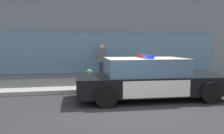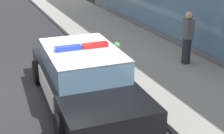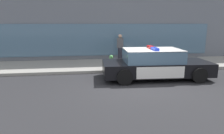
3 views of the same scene
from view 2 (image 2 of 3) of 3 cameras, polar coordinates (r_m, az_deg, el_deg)
The scene contains 5 objects.
ground at distance 9.50m, azimuth -12.70°, elevation -3.43°, with size 48.00×48.00×0.00m, color #262628.
sidewalk at distance 10.74m, azimuth 8.01°, elevation 0.28°, with size 48.00×3.40×0.15m, color gray.
police_cruiser at distance 8.25m, azimuth -4.93°, elevation -1.68°, with size 5.04×2.33×1.49m.
fire_hydrant at distance 10.48m, azimuth 0.82°, elevation 2.46°, with size 0.34×0.39×0.73m.
pedestrian_on_sidewalk at distance 10.64m, azimuth 13.18°, elevation 5.06°, with size 0.45×0.35×1.71m.
Camera 2 is at (8.55, -1.35, 3.90)m, focal length 51.77 mm.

